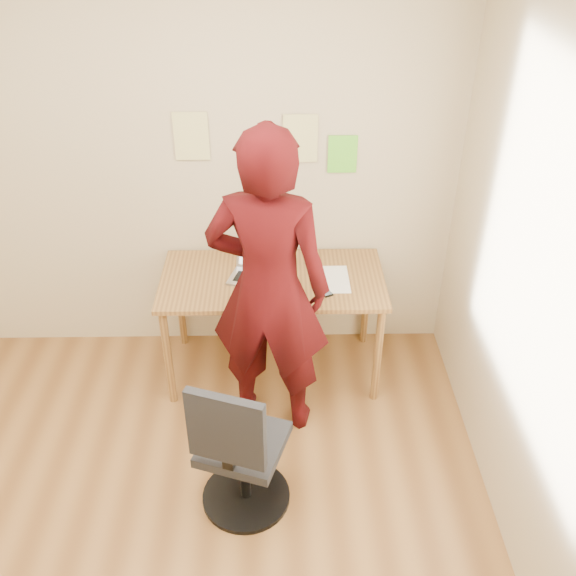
{
  "coord_description": "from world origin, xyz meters",
  "views": [
    {
      "loc": [
        0.61,
        -1.99,
        2.91
      ],
      "look_at": [
        0.66,
        0.95,
        0.95
      ],
      "focal_mm": 40.0,
      "sensor_mm": 36.0,
      "label": 1
    }
  ],
  "objects_px": {
    "phone": "(325,292)",
    "person": "(269,289)",
    "desk": "(273,289)",
    "laptop": "(256,269)",
    "office_chair": "(239,456)"
  },
  "relations": [
    {
      "from": "desk",
      "to": "laptop",
      "type": "xyz_separation_m",
      "value": [
        -0.1,
        0.03,
        0.14
      ]
    },
    {
      "from": "desk",
      "to": "office_chair",
      "type": "height_order",
      "value": "office_chair"
    },
    {
      "from": "phone",
      "to": "office_chair",
      "type": "bearing_deg",
      "value": -144.29
    },
    {
      "from": "office_chair",
      "to": "person",
      "type": "distance_m",
      "value": 0.91
    },
    {
      "from": "office_chair",
      "to": "phone",
      "type": "bearing_deg",
      "value": 82.01
    },
    {
      "from": "phone",
      "to": "person",
      "type": "height_order",
      "value": "person"
    },
    {
      "from": "desk",
      "to": "laptop",
      "type": "bearing_deg",
      "value": 162.89
    },
    {
      "from": "office_chair",
      "to": "laptop",
      "type": "bearing_deg",
      "value": 105.4
    },
    {
      "from": "laptop",
      "to": "office_chair",
      "type": "bearing_deg",
      "value": -77.33
    },
    {
      "from": "desk",
      "to": "person",
      "type": "xyz_separation_m",
      "value": [
        -0.02,
        -0.43,
        0.3
      ]
    },
    {
      "from": "phone",
      "to": "person",
      "type": "bearing_deg",
      "value": -169.11
    },
    {
      "from": "person",
      "to": "laptop",
      "type": "bearing_deg",
      "value": -68.76
    },
    {
      "from": "laptop",
      "to": "phone",
      "type": "relative_size",
      "value": 3.0
    },
    {
      "from": "phone",
      "to": "person",
      "type": "relative_size",
      "value": 0.06
    },
    {
      "from": "desk",
      "to": "phone",
      "type": "bearing_deg",
      "value": -27.62
    }
  ]
}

